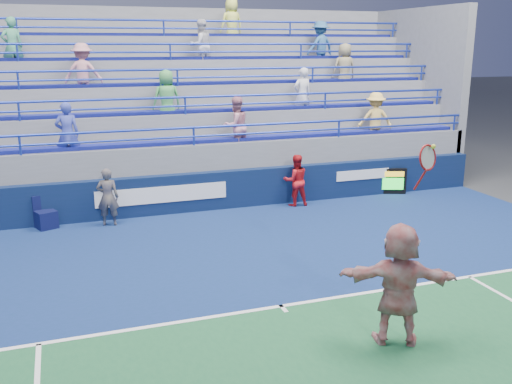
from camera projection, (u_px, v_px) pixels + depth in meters
name	position (u px, v px, depth m)	size (l,w,h in m)	color
ground	(281.00, 307.00, 10.26)	(120.00, 120.00, 0.00)	#333538
sponsor_wall	(197.00, 192.00, 16.07)	(18.00, 0.32, 1.10)	#0A1B3B
bleacher_stand	(170.00, 137.00, 19.26)	(18.00, 5.62, 6.13)	slate
serve_speed_board	(387.00, 181.00, 17.90)	(1.17, 0.53, 0.83)	black
judge_chair	(46.00, 218.00, 14.59)	(0.61, 0.63, 0.84)	#0B0F38
tennis_player	(399.00, 284.00, 8.82)	(1.91, 1.29, 3.17)	silver
line_judge	(108.00, 197.00, 14.69)	(0.56, 0.37, 1.53)	#15193A
ball_girl	(296.00, 180.00, 16.53)	(0.74, 0.57, 1.52)	red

